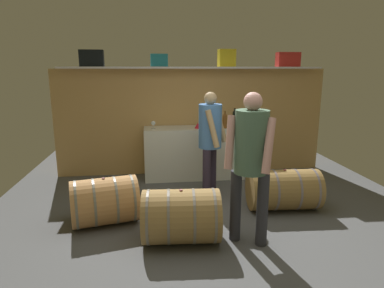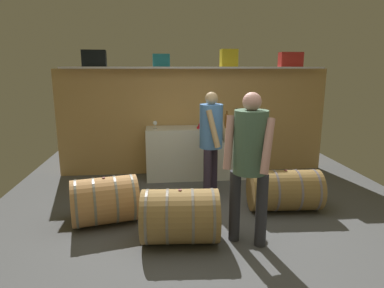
{
  "view_description": "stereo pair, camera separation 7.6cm",
  "coord_description": "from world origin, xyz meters",
  "px_view_note": "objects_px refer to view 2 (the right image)",
  "views": [
    {
      "loc": [
        -0.73,
        -3.45,
        1.9
      ],
      "look_at": [
        -0.25,
        0.53,
        0.99
      ],
      "focal_mm": 31.07,
      "sensor_mm": 36.0,
      "label": 1
    },
    {
      "loc": [
        -0.65,
        -3.46,
        1.9
      ],
      "look_at": [
        -0.25,
        0.53,
        0.99
      ],
      "focal_mm": 31.07,
      "sensor_mm": 36.0,
      "label": 2
    }
  ],
  "objects_px": {
    "wine_bottle_amber": "(227,121)",
    "visitor_tasting": "(250,154)",
    "red_funnel": "(200,126)",
    "wine_barrel_far": "(180,216)",
    "wine_glass": "(155,123)",
    "winemaker_pouring": "(211,134)",
    "wine_bottle_dark": "(237,118)",
    "toolcase_red": "(291,60)",
    "work_cabinet": "(196,153)",
    "toolcase_teal": "(161,60)",
    "toolcase_yellow": "(229,58)",
    "toolcase_black": "(94,58)",
    "wine_barrel_flank": "(105,200)",
    "wine_bottle_green": "(206,120)",
    "wine_barrel_near": "(284,190)"
  },
  "relations": [
    {
      "from": "toolcase_red",
      "to": "red_funnel",
      "type": "distance_m",
      "value": 2.01
    },
    {
      "from": "toolcase_teal",
      "to": "winemaker_pouring",
      "type": "distance_m",
      "value": 1.73
    },
    {
      "from": "red_funnel",
      "to": "wine_barrel_flank",
      "type": "distance_m",
      "value": 2.23
    },
    {
      "from": "wine_bottle_amber",
      "to": "visitor_tasting",
      "type": "distance_m",
      "value": 2.26
    },
    {
      "from": "toolcase_yellow",
      "to": "wine_barrel_far",
      "type": "height_order",
      "value": "toolcase_yellow"
    },
    {
      "from": "wine_bottle_dark",
      "to": "wine_barrel_far",
      "type": "relative_size",
      "value": 0.36
    },
    {
      "from": "wine_barrel_far",
      "to": "wine_glass",
      "type": "bearing_deg",
      "value": 100.82
    },
    {
      "from": "wine_bottle_green",
      "to": "visitor_tasting",
      "type": "distance_m",
      "value": 2.2
    },
    {
      "from": "red_funnel",
      "to": "visitor_tasting",
      "type": "height_order",
      "value": "visitor_tasting"
    },
    {
      "from": "wine_bottle_amber",
      "to": "wine_barrel_far",
      "type": "bearing_deg",
      "value": -113.9
    },
    {
      "from": "toolcase_black",
      "to": "wine_bottle_amber",
      "type": "distance_m",
      "value": 2.46
    },
    {
      "from": "work_cabinet",
      "to": "wine_barrel_flank",
      "type": "distance_m",
      "value": 2.17
    },
    {
      "from": "wine_bottle_dark",
      "to": "visitor_tasting",
      "type": "distance_m",
      "value": 2.5
    },
    {
      "from": "toolcase_yellow",
      "to": "winemaker_pouring",
      "type": "bearing_deg",
      "value": -111.87
    },
    {
      "from": "wine_bottle_amber",
      "to": "winemaker_pouring",
      "type": "bearing_deg",
      "value": -115.09
    },
    {
      "from": "toolcase_yellow",
      "to": "work_cabinet",
      "type": "distance_m",
      "value": 1.75
    },
    {
      "from": "wine_bottle_dark",
      "to": "wine_barrel_far",
      "type": "xyz_separation_m",
      "value": [
        -1.17,
        -2.36,
        -0.74
      ]
    },
    {
      "from": "wine_glass",
      "to": "wine_barrel_far",
      "type": "distance_m",
      "value": 2.34
    },
    {
      "from": "toolcase_black",
      "to": "winemaker_pouring",
      "type": "distance_m",
      "value": 2.42
    },
    {
      "from": "toolcase_teal",
      "to": "work_cabinet",
      "type": "height_order",
      "value": "toolcase_teal"
    },
    {
      "from": "wine_barrel_flank",
      "to": "toolcase_red",
      "type": "bearing_deg",
      "value": 18.82
    },
    {
      "from": "toolcase_yellow",
      "to": "wine_bottle_dark",
      "type": "relative_size",
      "value": 0.94
    },
    {
      "from": "wine_glass",
      "to": "wine_bottle_dark",
      "type": "bearing_deg",
      "value": 5.42
    },
    {
      "from": "visitor_tasting",
      "to": "wine_barrel_flank",
      "type": "bearing_deg",
      "value": 8.98
    },
    {
      "from": "wine_bottle_green",
      "to": "wine_glass",
      "type": "relative_size",
      "value": 2.44
    },
    {
      "from": "wine_glass",
      "to": "winemaker_pouring",
      "type": "bearing_deg",
      "value": -48.52
    },
    {
      "from": "wine_barrel_far",
      "to": "wine_bottle_amber",
      "type": "bearing_deg",
      "value": 69.85
    },
    {
      "from": "wine_barrel_flank",
      "to": "visitor_tasting",
      "type": "height_order",
      "value": "visitor_tasting"
    },
    {
      "from": "red_funnel",
      "to": "wine_barrel_far",
      "type": "bearing_deg",
      "value": -102.53
    },
    {
      "from": "wine_bottle_dark",
      "to": "winemaker_pouring",
      "type": "height_order",
      "value": "winemaker_pouring"
    },
    {
      "from": "toolcase_black",
      "to": "wine_barrel_flank",
      "type": "bearing_deg",
      "value": -82.99
    },
    {
      "from": "winemaker_pouring",
      "to": "wine_barrel_flank",
      "type": "bearing_deg",
      "value": -35.46
    },
    {
      "from": "toolcase_black",
      "to": "visitor_tasting",
      "type": "xyz_separation_m",
      "value": [
        2.0,
        -2.55,
        -1.05
      ]
    },
    {
      "from": "toolcase_red",
      "to": "visitor_tasting",
      "type": "relative_size",
      "value": 0.24
    },
    {
      "from": "toolcase_yellow",
      "to": "visitor_tasting",
      "type": "distance_m",
      "value": 2.77
    },
    {
      "from": "toolcase_red",
      "to": "wine_barrel_near",
      "type": "height_order",
      "value": "toolcase_red"
    },
    {
      "from": "wine_barrel_far",
      "to": "wine_barrel_flank",
      "type": "distance_m",
      "value": 1.07
    },
    {
      "from": "wine_barrel_far",
      "to": "visitor_tasting",
      "type": "relative_size",
      "value": 0.53
    },
    {
      "from": "toolcase_red",
      "to": "work_cabinet",
      "type": "relative_size",
      "value": 0.23
    },
    {
      "from": "winemaker_pouring",
      "to": "work_cabinet",
      "type": "bearing_deg",
      "value": -144.93
    },
    {
      "from": "work_cabinet",
      "to": "wine_glass",
      "type": "relative_size",
      "value": 12.67
    },
    {
      "from": "toolcase_teal",
      "to": "toolcase_red",
      "type": "relative_size",
      "value": 0.73
    },
    {
      "from": "toolcase_yellow",
      "to": "wine_barrel_far",
      "type": "bearing_deg",
      "value": -112.3
    },
    {
      "from": "toolcase_teal",
      "to": "wine_barrel_near",
      "type": "bearing_deg",
      "value": -47.68
    },
    {
      "from": "toolcase_teal",
      "to": "red_funnel",
      "type": "xyz_separation_m",
      "value": [
        0.63,
        -0.27,
        -1.09
      ]
    },
    {
      "from": "red_funnel",
      "to": "wine_barrel_flank",
      "type": "height_order",
      "value": "red_funnel"
    },
    {
      "from": "wine_bottle_green",
      "to": "toolcase_red",
      "type": "bearing_deg",
      "value": 12.95
    },
    {
      "from": "wine_glass",
      "to": "visitor_tasting",
      "type": "relative_size",
      "value": 0.08
    },
    {
      "from": "wine_bottle_green",
      "to": "wine_barrel_far",
      "type": "bearing_deg",
      "value": -105.8
    },
    {
      "from": "toolcase_teal",
      "to": "visitor_tasting",
      "type": "bearing_deg",
      "value": -71.89
    }
  ]
}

